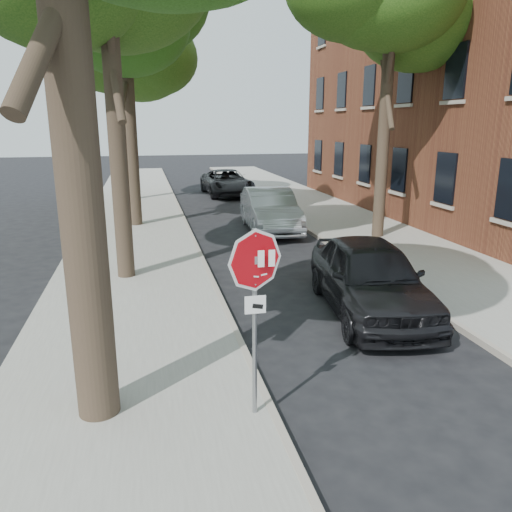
{
  "coord_description": "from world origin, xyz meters",
  "views": [
    {
      "loc": [
        -2.03,
        -5.98,
        4.0
      ],
      "look_at": [
        -0.42,
        1.14,
        2.05
      ],
      "focal_mm": 35.0,
      "sensor_mm": 36.0,
      "label": 1
    }
  ],
  "objects_px": {
    "tree_right": "(389,20)",
    "car_d": "(227,183)",
    "tree_mid_b": "(122,7)",
    "car_b": "(270,210)",
    "car_a": "(370,277)",
    "tree_far": "(122,56)",
    "stop_sign": "(255,288)"
  },
  "relations": [
    {
      "from": "car_d",
      "to": "car_a",
      "type": "bearing_deg",
      "value": -92.24
    },
    {
      "from": "car_d",
      "to": "tree_right",
      "type": "bearing_deg",
      "value": -76.6
    },
    {
      "from": "car_a",
      "to": "car_d",
      "type": "xyz_separation_m",
      "value": [
        0.0,
        18.73,
        -0.09
      ]
    },
    {
      "from": "tree_far",
      "to": "tree_right",
      "type": "distance_m",
      "value": 14.02
    },
    {
      "from": "stop_sign",
      "to": "car_d",
      "type": "distance_m",
      "value": 22.48
    },
    {
      "from": "tree_far",
      "to": "tree_right",
      "type": "height_order",
      "value": "same"
    },
    {
      "from": "stop_sign",
      "to": "car_a",
      "type": "distance_m",
      "value": 4.92
    },
    {
      "from": "tree_mid_b",
      "to": "tree_right",
      "type": "bearing_deg",
      "value": -25.52
    },
    {
      "from": "tree_far",
      "to": "car_a",
      "type": "distance_m",
      "value": 19.53
    },
    {
      "from": "stop_sign",
      "to": "tree_right",
      "type": "distance_m",
      "value": 13.23
    },
    {
      "from": "car_d",
      "to": "stop_sign",
      "type": "bearing_deg",
      "value": -100.7
    },
    {
      "from": "tree_far",
      "to": "car_b",
      "type": "relative_size",
      "value": 1.92
    },
    {
      "from": "tree_mid_b",
      "to": "car_b",
      "type": "bearing_deg",
      "value": -21.01
    },
    {
      "from": "tree_right",
      "to": "car_b",
      "type": "height_order",
      "value": "tree_right"
    },
    {
      "from": "tree_right",
      "to": "car_d",
      "type": "relative_size",
      "value": 1.81
    },
    {
      "from": "car_b",
      "to": "car_d",
      "type": "height_order",
      "value": "car_b"
    },
    {
      "from": "car_a",
      "to": "car_d",
      "type": "distance_m",
      "value": 18.73
    },
    {
      "from": "tree_far",
      "to": "tree_right",
      "type": "relative_size",
      "value": 1.0
    },
    {
      "from": "stop_sign",
      "to": "tree_mid_b",
      "type": "height_order",
      "value": "tree_mid_b"
    },
    {
      "from": "stop_sign",
      "to": "tree_right",
      "type": "xyz_separation_m",
      "value": [
        6.68,
        10.14,
        5.26
      ]
    },
    {
      "from": "tree_right",
      "to": "car_d",
      "type": "xyz_separation_m",
      "value": [
        -3.38,
        12.07,
        -6.5
      ]
    },
    {
      "from": "stop_sign",
      "to": "car_a",
      "type": "xyz_separation_m",
      "value": [
        3.3,
        3.47,
        -1.14
      ]
    },
    {
      "from": "stop_sign",
      "to": "tree_mid_b",
      "type": "xyz_separation_m",
      "value": [
        -1.72,
        14.15,
        6.05
      ]
    },
    {
      "from": "tree_far",
      "to": "car_b",
      "type": "xyz_separation_m",
      "value": [
        5.32,
        -8.92,
        -6.41
      ]
    },
    {
      "from": "car_a",
      "to": "car_b",
      "type": "xyz_separation_m",
      "value": [
        0.0,
        8.75,
        -0.01
      ]
    },
    {
      "from": "stop_sign",
      "to": "car_d",
      "type": "height_order",
      "value": "stop_sign"
    },
    {
      "from": "stop_sign",
      "to": "tree_mid_b",
      "type": "distance_m",
      "value": 15.48
    },
    {
      "from": "tree_mid_b",
      "to": "tree_right",
      "type": "distance_m",
      "value": 9.34
    },
    {
      "from": "tree_right",
      "to": "tree_mid_b",
      "type": "bearing_deg",
      "value": 154.48
    },
    {
      "from": "tree_mid_b",
      "to": "car_d",
      "type": "relative_size",
      "value": 2.01
    },
    {
      "from": "tree_far",
      "to": "car_d",
      "type": "relative_size",
      "value": 1.81
    },
    {
      "from": "car_a",
      "to": "car_b",
      "type": "bearing_deg",
      "value": 97.48
    }
  ]
}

